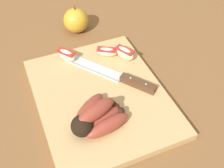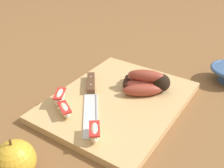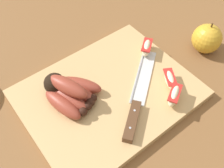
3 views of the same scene
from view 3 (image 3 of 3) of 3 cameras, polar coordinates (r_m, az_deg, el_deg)
The scene contains 8 objects.
ground_plane at distance 0.65m, azimuth -1.61°, elevation -2.60°, with size 6.00×6.00×0.00m, color brown.
cutting_board at distance 0.64m, azimuth -0.81°, elevation -2.17°, with size 0.41×0.32×0.02m, color tan.
banana_bunch at distance 0.61m, azimuth -9.57°, elevation -1.73°, with size 0.14×0.14×0.06m.
chefs_knife at distance 0.60m, azimuth 5.42°, elevation -4.42°, with size 0.24×0.19×0.02m.
apple_wedge_near at distance 0.65m, azimuth 12.66°, elevation 1.05°, with size 0.05×0.06×0.03m.
apple_wedge_middle at distance 0.61m, azimuth 13.61°, elevation -2.52°, with size 0.06×0.05×0.04m.
apple_wedge_far at distance 0.71m, azimuth 7.70°, elevation 7.99°, with size 0.06×0.05×0.03m.
whole_apple at distance 0.77m, azimuth 20.25°, elevation 9.42°, with size 0.08×0.08×0.09m.
Camera 3 is at (0.21, 0.30, 0.53)m, focal length 41.25 mm.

